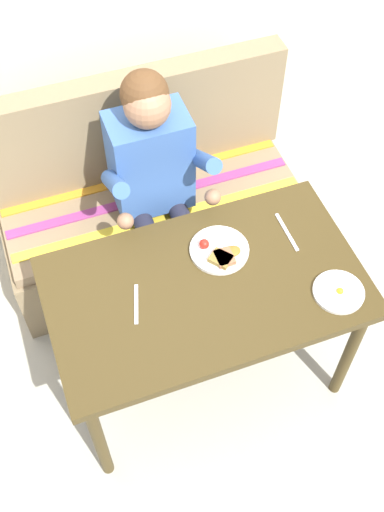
# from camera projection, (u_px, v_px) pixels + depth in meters

# --- Properties ---
(ground_plane) EXTENTS (8.00, 8.00, 0.00)m
(ground_plane) POSITION_uv_depth(u_px,v_px,m) (203.00, 370.00, 2.94)
(ground_plane) COLOR #B2B1A1
(table) EXTENTS (1.20, 0.70, 0.73)m
(table) POSITION_uv_depth(u_px,v_px,m) (205.00, 296.00, 2.41)
(table) COLOR #403216
(table) RESTS_ON ground
(couch) EXTENTS (1.44, 0.56, 1.00)m
(couch) POSITION_uv_depth(u_px,v_px,m) (150.00, 208.00, 3.10)
(couch) COLOR #826F50
(couch) RESTS_ON ground
(person) EXTENTS (0.45, 0.61, 1.21)m
(person) POSITION_uv_depth(u_px,v_px,m) (155.00, 176.00, 2.67)
(person) COLOR #3B62A6
(person) RESTS_ON ground
(plate_breakfast) EXTENTS (0.23, 0.23, 0.05)m
(plate_breakfast) POSITION_uv_depth(u_px,v_px,m) (220.00, 251.00, 2.42)
(plate_breakfast) COLOR white
(plate_breakfast) RESTS_ON table
(plate_eggs) EXTENTS (0.19, 0.19, 0.04)m
(plate_eggs) POSITION_uv_depth(u_px,v_px,m) (339.00, 292.00, 2.32)
(plate_eggs) COLOR white
(plate_eggs) RESTS_ON table
(fork) EXTENTS (0.06, 0.17, 0.00)m
(fork) POSITION_uv_depth(u_px,v_px,m) (136.00, 304.00, 2.30)
(fork) COLOR silver
(fork) RESTS_ON table
(knife) EXTENTS (0.01, 0.20, 0.00)m
(knife) POSITION_uv_depth(u_px,v_px,m) (287.00, 232.00, 2.49)
(knife) COLOR silver
(knife) RESTS_ON table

